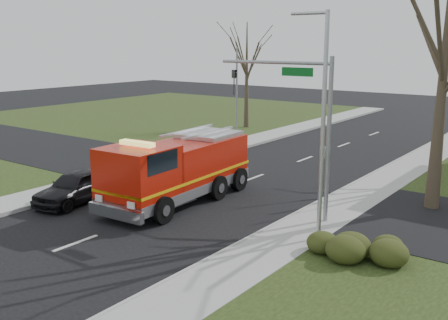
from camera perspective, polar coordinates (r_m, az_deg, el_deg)
The scene contains 11 objects.
ground at distance 24.34m, azimuth -4.62°, elevation -4.84°, with size 120.00×120.00×0.00m, color black.
sidewalk_right at distance 20.96m, azimuth 8.37°, elevation -7.64°, with size 2.40×80.00×0.15m, color #A0A09B.
sidewalk_left at distance 28.64m, azimuth -14.02°, elevation -2.35°, with size 2.40×80.00×0.15m, color #A0A09B.
hedge_corner at distance 18.85m, azimuth 14.54°, elevation -8.65°, with size 2.80×2.00×0.90m, color #2B3814.
bare_tree_near at distance 24.15m, azimuth 23.05°, elevation 11.94°, with size 6.00×6.00×12.00m.
bare_tree_left at distance 45.24m, azimuth 2.49°, elevation 10.42°, with size 4.50×4.50×9.00m.
traffic_signal_mast at distance 21.63m, azimuth 8.35°, elevation 5.64°, with size 5.29×0.18×6.80m.
streetlight_pole at distance 19.01m, azimuth 10.58°, elevation 4.13°, with size 1.48×0.16×8.40m.
utility_pole_far at distance 38.64m, azimuth 1.39°, elevation 6.99°, with size 0.14×0.14×7.00m, color gray.
fire_engine at distance 24.34m, azimuth -5.21°, elevation -1.20°, with size 3.53×8.35×3.30m.
parked_car_maroon at distance 25.36m, azimuth -15.84°, elevation -2.80°, with size 1.78×4.43×1.51m, color black.
Camera 1 is at (15.36, -17.42, 7.29)m, focal length 42.00 mm.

